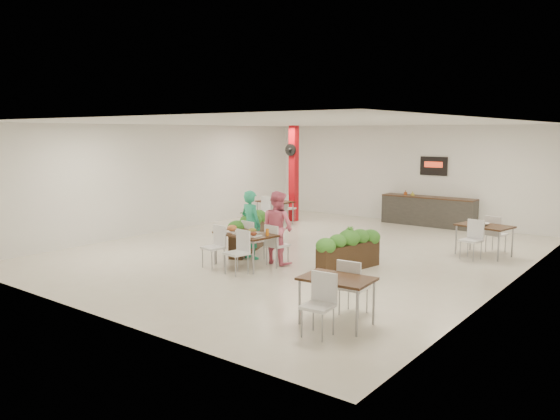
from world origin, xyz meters
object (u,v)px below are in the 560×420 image
object	(u,v)px
diner_woman	(278,227)
side_table_c	(337,286)
service_counter	(428,210)
side_table_b	(484,230)
diner_man	(251,225)
red_column	(294,172)
planter_left	(248,231)
planter_right	(349,248)
side_table_a	(275,205)
main_table	(245,238)

from	to	relation	value
diner_woman	side_table_c	distance (m)	4.13
service_counter	side_table_b	size ratio (longest dim) A/B	1.80
side_table_b	side_table_c	size ratio (longest dim) A/B	1.01
diner_man	diner_woman	size ratio (longest dim) A/B	0.98
side_table_c	red_column	bearing A→B (deg)	125.47
planter_left	red_column	bearing A→B (deg)	112.96
planter_left	service_counter	bearing A→B (deg)	72.26
service_counter	diner_man	bearing A→B (deg)	-102.03
side_table_b	diner_man	bearing A→B (deg)	-128.08
side_table_b	planter_right	bearing A→B (deg)	-108.48
diner_woman	side_table_a	distance (m)	5.51
side_table_b	side_table_c	distance (m)	6.30
diner_man	side_table_c	xyz separation A→B (m)	(3.99, -2.62, -0.20)
planter_right	side_table_b	world-z (taller)	planter_right
service_counter	planter_right	distance (m)	6.64
planter_left	side_table_c	distance (m)	5.55
side_table_a	side_table_c	bearing A→B (deg)	-39.87
main_table	diner_woman	distance (m)	0.80
main_table	planter_right	distance (m)	2.30
diner_woman	planter_left	size ratio (longest dim) A/B	0.85
planter_left	diner_man	bearing A→B (deg)	-44.56
red_column	planter_left	bearing A→B (deg)	-67.04
side_table_a	side_table_c	world-z (taller)	same
red_column	side_table_b	distance (m)	7.01
side_table_b	diner_woman	bearing A→B (deg)	-122.16
diner_man	service_counter	bearing A→B (deg)	-93.96
red_column	diner_woman	size ratio (longest dim) A/B	1.92
main_table	diner_man	xyz separation A→B (m)	(-0.39, 0.65, 0.18)
service_counter	planter_left	distance (m)	6.76
side_table_a	side_table_b	distance (m)	6.95
planter_left	side_table_a	size ratio (longest dim) A/B	1.18
diner_man	planter_left	size ratio (longest dim) A/B	0.83
red_column	main_table	size ratio (longest dim) A/B	1.80
service_counter	side_table_c	size ratio (longest dim) A/B	1.82
main_table	side_table_c	size ratio (longest dim) A/B	1.08
red_column	side_table_a	bearing A→B (deg)	-99.33
main_table	side_table_a	xyz separation A→B (m)	(-3.03, 4.96, -0.01)
planter_right	side_table_a	world-z (taller)	planter_right
side_table_a	diner_woman	bearing A→B (deg)	-44.97
planter_right	red_column	bearing A→B (deg)	136.27
planter_right	planter_left	bearing A→B (deg)	177.38
planter_left	diner_woman	bearing A→B (deg)	-22.25
red_column	diner_man	world-z (taller)	red_column
service_counter	diner_man	world-z (taller)	service_counter
side_table_b	planter_left	bearing A→B (deg)	-136.01
red_column	planter_right	size ratio (longest dim) A/B	1.75
service_counter	main_table	xyz separation A→B (m)	(-1.10, -7.65, 0.14)
red_column	planter_left	world-z (taller)	red_column
main_table	planter_right	xyz separation A→B (m)	(2.03, 1.08, -0.14)
side_table_b	side_table_a	bearing A→B (deg)	-173.93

